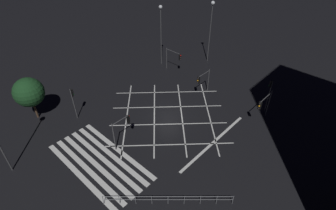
{
  "coord_description": "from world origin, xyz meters",
  "views": [
    {
      "loc": [
        16.82,
        -18.12,
        20.09
      ],
      "look_at": [
        0.0,
        0.0,
        1.55
      ],
      "focal_mm": 28.0,
      "sensor_mm": 36.0,
      "label": 1
    }
  ],
  "objects_px": {
    "traffic_light_ne_cross": "(264,104)",
    "street_lamp_east": "(211,19)",
    "traffic_light_sw_cross": "(73,98)",
    "traffic_light_median_north": "(202,79)",
    "street_lamp_far": "(161,24)",
    "traffic_light_median_south": "(122,125)",
    "street_tree_near": "(29,92)",
    "traffic_light_ne_main": "(270,90)",
    "traffic_light_nw_main": "(174,57)"
  },
  "relations": [
    {
      "from": "traffic_light_nw_main",
      "to": "traffic_light_ne_cross",
      "type": "bearing_deg",
      "value": -8.0
    },
    {
      "from": "traffic_light_ne_main",
      "to": "street_lamp_east",
      "type": "relative_size",
      "value": 0.47
    },
    {
      "from": "traffic_light_sw_cross",
      "to": "street_lamp_far",
      "type": "distance_m",
      "value": 17.29
    },
    {
      "from": "traffic_light_sw_cross",
      "to": "street_lamp_east",
      "type": "bearing_deg",
      "value": -6.74
    },
    {
      "from": "traffic_light_nw_main",
      "to": "traffic_light_ne_cross",
      "type": "distance_m",
      "value": 15.45
    },
    {
      "from": "street_tree_near",
      "to": "traffic_light_sw_cross",
      "type": "bearing_deg",
      "value": 41.47
    },
    {
      "from": "traffic_light_ne_main",
      "to": "street_lamp_east",
      "type": "distance_m",
      "value": 14.97
    },
    {
      "from": "traffic_light_sw_cross",
      "to": "street_tree_near",
      "type": "relative_size",
      "value": 0.78
    },
    {
      "from": "traffic_light_median_south",
      "to": "traffic_light_ne_cross",
      "type": "bearing_deg",
      "value": -34.36
    },
    {
      "from": "street_lamp_far",
      "to": "street_tree_near",
      "type": "xyz_separation_m",
      "value": [
        -1.38,
        -19.98,
        -2.92
      ]
    },
    {
      "from": "traffic_light_median_north",
      "to": "street_lamp_east",
      "type": "relative_size",
      "value": 0.34
    },
    {
      "from": "traffic_light_ne_main",
      "to": "traffic_light_nw_main",
      "type": "distance_m",
      "value": 14.75
    },
    {
      "from": "traffic_light_median_north",
      "to": "street_tree_near",
      "type": "xyz_separation_m",
      "value": [
        -11.53,
        -17.19,
        1.19
      ]
    },
    {
      "from": "street_lamp_far",
      "to": "street_tree_near",
      "type": "bearing_deg",
      "value": -93.96
    },
    {
      "from": "traffic_light_ne_cross",
      "to": "street_lamp_east",
      "type": "distance_m",
      "value": 16.65
    },
    {
      "from": "traffic_light_sw_cross",
      "to": "traffic_light_median_north",
      "type": "distance_m",
      "value": 16.06
    },
    {
      "from": "traffic_light_median_south",
      "to": "street_tree_near",
      "type": "xyz_separation_m",
      "value": [
        -11.11,
        -4.28,
        1.04
      ]
    },
    {
      "from": "traffic_light_nw_main",
      "to": "traffic_light_median_north",
      "type": "bearing_deg",
      "value": -17.85
    },
    {
      "from": "traffic_light_ne_main",
      "to": "traffic_light_ne_cross",
      "type": "height_order",
      "value": "traffic_light_ne_main"
    },
    {
      "from": "traffic_light_sw_cross",
      "to": "traffic_light_ne_cross",
      "type": "bearing_deg",
      "value": -49.35
    },
    {
      "from": "traffic_light_median_north",
      "to": "street_tree_near",
      "type": "height_order",
      "value": "street_tree_near"
    },
    {
      "from": "traffic_light_nw_main",
      "to": "street_tree_near",
      "type": "height_order",
      "value": "street_tree_near"
    },
    {
      "from": "traffic_light_sw_cross",
      "to": "traffic_light_median_north",
      "type": "xyz_separation_m",
      "value": [
        7.89,
        13.98,
        -0.53
      ]
    },
    {
      "from": "traffic_light_nw_main",
      "to": "traffic_light_median_south",
      "type": "bearing_deg",
      "value": -66.97
    },
    {
      "from": "traffic_light_nw_main",
      "to": "street_lamp_east",
      "type": "xyz_separation_m",
      "value": [
        1.62,
        6.37,
        4.41
      ]
    },
    {
      "from": "traffic_light_median_south",
      "to": "traffic_light_sw_cross",
      "type": "bearing_deg",
      "value": 98.06
    },
    {
      "from": "traffic_light_median_north",
      "to": "traffic_light_ne_cross",
      "type": "relative_size",
      "value": 0.89
    },
    {
      "from": "traffic_light_sw_cross",
      "to": "traffic_light_median_north",
      "type": "height_order",
      "value": "traffic_light_sw_cross"
    },
    {
      "from": "traffic_light_nw_main",
      "to": "street_tree_near",
      "type": "bearing_deg",
      "value": -103.58
    },
    {
      "from": "traffic_light_nw_main",
      "to": "traffic_light_median_south",
      "type": "relative_size",
      "value": 0.98
    },
    {
      "from": "traffic_light_sw_cross",
      "to": "traffic_light_ne_main",
      "type": "relative_size",
      "value": 0.92
    },
    {
      "from": "traffic_light_median_north",
      "to": "street_lamp_far",
      "type": "xyz_separation_m",
      "value": [
        -10.14,
        2.79,
        4.12
      ]
    },
    {
      "from": "traffic_light_median_north",
      "to": "street_tree_near",
      "type": "distance_m",
      "value": 20.73
    },
    {
      "from": "traffic_light_median_north",
      "to": "traffic_light_ne_main",
      "type": "bearing_deg",
      "value": 106.91
    },
    {
      "from": "traffic_light_median_south",
      "to": "street_lamp_east",
      "type": "relative_size",
      "value": 0.37
    },
    {
      "from": "traffic_light_median_north",
      "to": "traffic_light_ne_cross",
      "type": "height_order",
      "value": "traffic_light_ne_cross"
    },
    {
      "from": "traffic_light_ne_main",
      "to": "traffic_light_nw_main",
      "type": "bearing_deg",
      "value": 0.77
    },
    {
      "from": "street_tree_near",
      "to": "traffic_light_median_south",
      "type": "bearing_deg",
      "value": 21.04
    },
    {
      "from": "traffic_light_median_south",
      "to": "traffic_light_ne_cross",
      "type": "height_order",
      "value": "traffic_light_ne_cross"
    },
    {
      "from": "street_lamp_far",
      "to": "traffic_light_nw_main",
      "type": "bearing_deg",
      "value": -10.06
    },
    {
      "from": "traffic_light_ne_main",
      "to": "street_tree_near",
      "type": "relative_size",
      "value": 0.85
    },
    {
      "from": "traffic_light_median_south",
      "to": "street_tree_near",
      "type": "relative_size",
      "value": 0.66
    },
    {
      "from": "traffic_light_median_south",
      "to": "street_lamp_far",
      "type": "distance_m",
      "value": 18.9
    },
    {
      "from": "street_tree_near",
      "to": "street_lamp_far",
      "type": "bearing_deg",
      "value": 86.04
    },
    {
      "from": "traffic_light_median_south",
      "to": "street_lamp_east",
      "type": "height_order",
      "value": "street_lamp_east"
    },
    {
      "from": "traffic_light_ne_main",
      "to": "traffic_light_nw_main",
      "type": "height_order",
      "value": "traffic_light_ne_main"
    },
    {
      "from": "traffic_light_ne_cross",
      "to": "street_lamp_far",
      "type": "relative_size",
      "value": 0.4
    },
    {
      "from": "traffic_light_sw_cross",
      "to": "traffic_light_median_south",
      "type": "bearing_deg",
      "value": -81.94
    },
    {
      "from": "traffic_light_nw_main",
      "to": "traffic_light_ne_main",
      "type": "bearing_deg",
      "value": 0.77
    },
    {
      "from": "traffic_light_ne_cross",
      "to": "street_lamp_east",
      "type": "bearing_deg",
      "value": -121.91
    }
  ]
}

